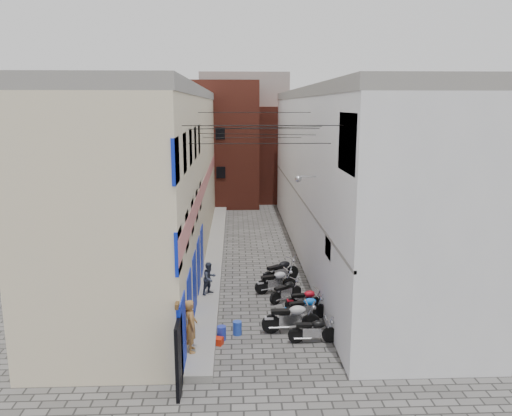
{
  "coord_description": "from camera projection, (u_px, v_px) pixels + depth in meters",
  "views": [
    {
      "loc": [
        -0.88,
        -13.5,
        8.11
      ],
      "look_at": [
        0.16,
        11.24,
        3.0
      ],
      "focal_mm": 35.0,
      "sensor_mm": 36.0,
      "label": 1
    }
  ],
  "objects": [
    {
      "name": "ground",
      "position": [
        266.0,
        382.0,
        14.89
      ],
      "size": [
        90.0,
        90.0,
        0.0
      ],
      "primitive_type": "plane",
      "color": "#4E4C49",
      "rests_on": "ground"
    },
    {
      "name": "plinth",
      "position": [
        215.0,
        253.0,
        27.5
      ],
      "size": [
        0.9,
        26.0,
        0.25
      ],
      "primitive_type": "cube",
      "color": "gray",
      "rests_on": "ground"
    },
    {
      "name": "building_left",
      "position": [
        158.0,
        175.0,
        26.44
      ],
      "size": [
        5.1,
        27.0,
        9.0
      ],
      "color": "beige",
      "rests_on": "ground"
    },
    {
      "name": "building_right",
      "position": [
        344.0,
        173.0,
        26.9
      ],
      "size": [
        5.94,
        26.0,
        9.0
      ],
      "color": "silver",
      "rests_on": "ground"
    },
    {
      "name": "building_far_brick_left",
      "position": [
        221.0,
        144.0,
        41.19
      ],
      "size": [
        6.0,
        6.0,
        10.0
      ],
      "primitive_type": "cube",
      "color": "maroon",
      "rests_on": "ground"
    },
    {
      "name": "building_far_brick_right",
      "position": [
        279.0,
        153.0,
        43.56
      ],
      "size": [
        5.0,
        6.0,
        8.0
      ],
      "primitive_type": "cube",
      "color": "maroon",
      "rests_on": "ground"
    },
    {
      "name": "building_far_concrete",
      "position": [
        244.0,
        133.0,
        47.04
      ],
      "size": [
        8.0,
        5.0,
        11.0
      ],
      "primitive_type": "cube",
      "color": "gray",
      "rests_on": "ground"
    },
    {
      "name": "far_shopfront",
      "position": [
        247.0,
        195.0,
        39.3
      ],
      "size": [
        2.0,
        0.3,
        2.4
      ],
      "primitive_type": "cube",
      "color": "black",
      "rests_on": "ground"
    },
    {
      "name": "overhead_wires",
      "position": [
        256.0,
        129.0,
        20.93
      ],
      "size": [
        5.8,
        13.02,
        1.32
      ],
      "color": "black",
      "rests_on": "ground"
    },
    {
      "name": "motorcycle_a",
      "position": [
        313.0,
        329.0,
        17.28
      ],
      "size": [
        1.75,
        0.57,
        1.01
      ],
      "primitive_type": null,
      "rotation": [
        0.0,
        0.0,
        -1.58
      ],
      "color": "black",
      "rests_on": "ground"
    },
    {
      "name": "motorcycle_b",
      "position": [
        291.0,
        316.0,
        18.05
      ],
      "size": [
        2.18,
        0.76,
        1.25
      ],
      "primitive_type": null,
      "rotation": [
        0.0,
        0.0,
        -1.53
      ],
      "color": "#A1A0A5",
      "rests_on": "ground"
    },
    {
      "name": "motorcycle_c",
      "position": [
        305.0,
        307.0,
        19.17
      ],
      "size": [
        1.86,
        0.87,
        1.03
      ],
      "primitive_type": null,
      "rotation": [
        0.0,
        0.0,
        -1.39
      ],
      "color": "blue",
      "rests_on": "ground"
    },
    {
      "name": "motorcycle_d",
      "position": [
        305.0,
        298.0,
        20.06
      ],
      "size": [
        1.76,
        0.8,
        0.98
      ],
      "primitive_type": null,
      "rotation": [
        0.0,
        0.0,
        -1.41
      ],
      "color": "#B80D1C",
      "rests_on": "ground"
    },
    {
      "name": "motorcycle_e",
      "position": [
        286.0,
        290.0,
        20.98
      ],
      "size": [
        1.7,
        1.44,
        0.99
      ],
      "primitive_type": null,
      "rotation": [
        0.0,
        0.0,
        -0.94
      ],
      "color": "black",
      "rests_on": "ground"
    },
    {
      "name": "motorcycle_f",
      "position": [
        276.0,
        280.0,
        21.96
      ],
      "size": [
        2.02,
        1.18,
        1.12
      ],
      "primitive_type": null,
      "rotation": [
        0.0,
        0.0,
        -1.25
      ],
      "color": "#A7A7AB",
      "rests_on": "ground"
    },
    {
      "name": "motorcycle_g",
      "position": [
        281.0,
        270.0,
        23.16
      ],
      "size": [
        2.12,
        1.71,
        1.21
      ],
      "primitive_type": null,
      "rotation": [
        0.0,
        0.0,
        -0.99
      ],
      "color": "black",
      "rests_on": "ground"
    },
    {
      "name": "person_a",
      "position": [
        191.0,
        326.0,
        16.1
      ],
      "size": [
        0.53,
        0.71,
        1.76
      ],
      "primitive_type": "imported",
      "rotation": [
        0.0,
        0.0,
        1.75
      ],
      "color": "olive",
      "rests_on": "plinth"
    },
    {
      "name": "person_b",
      "position": [
        209.0,
        278.0,
        21.06
      ],
      "size": [
        0.85,
        0.85,
        1.39
      ],
      "primitive_type": "imported",
      "rotation": [
        0.0,
        0.0,
        0.81
      ],
      "color": "#2B3141",
      "rests_on": "plinth"
    },
    {
      "name": "water_jug_near",
      "position": [
        222.0,
        333.0,
        17.55
      ],
      "size": [
        0.39,
        0.39,
        0.5
      ],
      "primitive_type": "cylinder",
      "rotation": [
        0.0,
        0.0,
        -0.25
      ],
      "color": "#2030A3",
      "rests_on": "ground"
    },
    {
      "name": "water_jug_far",
      "position": [
        237.0,
        328.0,
        17.94
      ],
      "size": [
        0.38,
        0.38,
        0.5
      ],
      "primitive_type": "cylinder",
      "rotation": [
        0.0,
        0.0,
        0.21
      ],
      "color": "#2343B0",
      "rests_on": "ground"
    },
    {
      "name": "red_crate",
      "position": [
        217.0,
        341.0,
        17.23
      ],
      "size": [
        0.46,
        0.4,
        0.24
      ],
      "primitive_type": "cube",
      "rotation": [
        0.0,
        0.0,
        -0.34
      ],
      "color": "red",
      "rests_on": "ground"
    }
  ]
}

